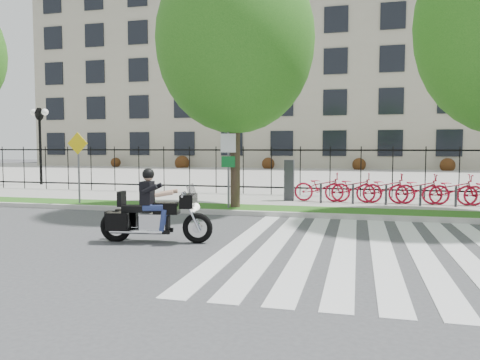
# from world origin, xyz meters

# --- Properties ---
(ground) EXTENTS (120.00, 120.00, 0.00)m
(ground) POSITION_xyz_m (0.00, 0.00, 0.00)
(ground) COLOR #3E3E41
(ground) RESTS_ON ground
(curb) EXTENTS (60.00, 0.20, 0.15)m
(curb) POSITION_xyz_m (0.00, 4.10, 0.07)
(curb) COLOR #B0AEA5
(curb) RESTS_ON ground
(grass_verge) EXTENTS (60.00, 1.50, 0.15)m
(grass_verge) POSITION_xyz_m (0.00, 4.95, 0.07)
(grass_verge) COLOR #245314
(grass_verge) RESTS_ON ground
(sidewalk) EXTENTS (60.00, 3.50, 0.15)m
(sidewalk) POSITION_xyz_m (0.00, 7.45, 0.07)
(sidewalk) COLOR #9D9A92
(sidewalk) RESTS_ON ground
(plaza) EXTENTS (80.00, 34.00, 0.10)m
(plaza) POSITION_xyz_m (0.00, 25.00, 0.05)
(plaza) COLOR #9D9A92
(plaza) RESTS_ON ground
(crosswalk_stripes) EXTENTS (5.70, 8.00, 0.01)m
(crosswalk_stripes) POSITION_xyz_m (4.83, 0.00, 0.01)
(crosswalk_stripes) COLOR silver
(crosswalk_stripes) RESTS_ON ground
(iron_fence) EXTENTS (30.00, 0.06, 2.00)m
(iron_fence) POSITION_xyz_m (0.00, 9.20, 1.15)
(iron_fence) COLOR black
(iron_fence) RESTS_ON sidewalk
(office_building) EXTENTS (60.00, 21.90, 20.15)m
(office_building) POSITION_xyz_m (0.00, 44.92, 9.97)
(office_building) COLOR #9E967F
(office_building) RESTS_ON ground
(lamp_post_left) EXTENTS (1.06, 0.70, 4.25)m
(lamp_post_left) POSITION_xyz_m (-12.00, 12.00, 3.21)
(lamp_post_left) COLOR black
(lamp_post_left) RESTS_ON ground
(street_tree_1) EXTENTS (5.13, 5.13, 8.32)m
(street_tree_1) POSITION_xyz_m (0.77, 4.95, 5.50)
(street_tree_1) COLOR #37281E
(street_tree_1) RESTS_ON grass_verge
(bike_share_station) EXTENTS (10.08, 0.89, 1.50)m
(bike_share_station) POSITION_xyz_m (7.23, 7.20, 0.68)
(bike_share_station) COLOR #2D2D33
(bike_share_station) RESTS_ON sidewalk
(sign_pole_regulatory) EXTENTS (0.50, 0.09, 2.50)m
(sign_pole_regulatory) POSITION_xyz_m (0.64, 4.58, 1.74)
(sign_pole_regulatory) COLOR #59595B
(sign_pole_regulatory) RESTS_ON grass_verge
(sign_pole_warning) EXTENTS (0.78, 0.09, 2.49)m
(sign_pole_warning) POSITION_xyz_m (-4.82, 4.58, 1.74)
(sign_pole_warning) COLOR #59595B
(sign_pole_warning) RESTS_ON grass_verge
(motorcycle_rider) EXTENTS (2.57, 0.89, 1.98)m
(motorcycle_rider) POSITION_xyz_m (0.33, -0.37, 0.66)
(motorcycle_rider) COLOR black
(motorcycle_rider) RESTS_ON ground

